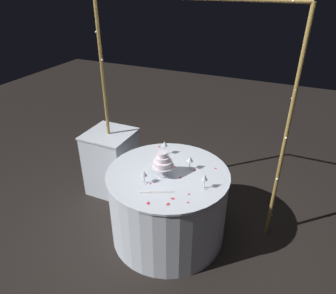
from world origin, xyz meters
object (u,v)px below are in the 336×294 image
object	(u,v)px
main_table	(168,205)
wine_glass_0	(204,178)
wine_glass_2	(144,174)
wine_glass_3	(164,145)
cake_knife	(154,192)
wine_glass_1	(190,159)
decorative_arch	(187,90)
tiered_cake	(163,162)
side_table	(112,162)

from	to	relation	value
main_table	wine_glass_0	distance (m)	0.65
wine_glass_0	wine_glass_2	xyz separation A→B (m)	(-0.53, -0.15, -0.01)
wine_glass_3	cake_knife	size ratio (longest dim) A/B	0.56
wine_glass_1	wine_glass_3	size ratio (longest dim) A/B	0.98
wine_glass_2	wine_glass_1	bearing A→B (deg)	52.96
decorative_arch	wine_glass_1	bearing A→B (deg)	-60.75
main_table	tiered_cake	xyz separation A→B (m)	(-0.03, -0.05, 0.54)
decorative_arch	cake_knife	bearing A→B (deg)	-88.89
wine_glass_2	main_table	bearing A→B (deg)	62.28
wine_glass_0	wine_glass_1	bearing A→B (deg)	133.25
main_table	wine_glass_0	bearing A→B (deg)	-13.67
tiered_cake	side_table	bearing A→B (deg)	151.71
decorative_arch	wine_glass_0	world-z (taller)	decorative_arch
tiered_cake	wine_glass_2	bearing A→B (deg)	-116.78
main_table	wine_glass_3	size ratio (longest dim) A/B	7.88
wine_glass_0	wine_glass_1	xyz separation A→B (m)	(-0.23, 0.24, -0.00)
decorative_arch	wine_glass_3	distance (m)	0.63
wine_glass_1	side_table	bearing A→B (deg)	164.90
decorative_arch	tiered_cake	distance (m)	0.75
decorative_arch	main_table	size ratio (longest dim) A/B	1.92
side_table	wine_glass_1	size ratio (longest dim) A/B	5.44
wine_glass_1	wine_glass_2	world-z (taller)	wine_glass_1
main_table	wine_glass_1	bearing A→B (deg)	41.33
wine_glass_1	wine_glass_3	distance (m)	0.39
wine_glass_0	wine_glass_2	bearing A→B (deg)	-164.16
side_table	wine_glass_3	xyz separation A→B (m)	(0.80, -0.15, 0.50)
decorative_arch	side_table	size ratio (longest dim) A/B	2.86
side_table	tiered_cake	size ratio (longest dim) A/B	3.23
wine_glass_2	wine_glass_3	distance (m)	0.56
cake_knife	main_table	bearing A→B (deg)	92.41
wine_glass_1	wine_glass_2	xyz separation A→B (m)	(-0.30, -0.39, -0.01)
main_table	tiered_cake	bearing A→B (deg)	-120.96
side_table	cake_knife	bearing A→B (deg)	-38.49
wine_glass_0	cake_knife	world-z (taller)	wine_glass_0
tiered_cake	wine_glass_3	bearing A→B (deg)	112.08
wine_glass_0	wine_glass_2	world-z (taller)	wine_glass_0
cake_knife	wine_glass_1	bearing A→B (deg)	72.37
side_table	wine_glass_0	size ratio (longest dim) A/B	5.26
side_table	cake_knife	size ratio (longest dim) A/B	2.95
wine_glass_2	side_table	bearing A→B (deg)	140.51
decorative_arch	wine_glass_1	xyz separation A→B (m)	(0.17, -0.30, -0.59)
wine_glass_1	cake_knife	size ratio (longest dim) A/B	0.54
decorative_arch	wine_glass_0	xyz separation A→B (m)	(0.40, -0.54, -0.59)
decorative_arch	main_table	world-z (taller)	decorative_arch
wine_glass_2	cake_knife	size ratio (longest dim) A/B	0.50
cake_knife	wine_glass_0	bearing A→B (deg)	31.94
cake_knife	side_table	bearing A→B (deg)	141.51
main_table	tiered_cake	size ratio (longest dim) A/B	4.79
wine_glass_2	cake_knife	bearing A→B (deg)	-31.94
decorative_arch	wine_glass_3	world-z (taller)	decorative_arch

